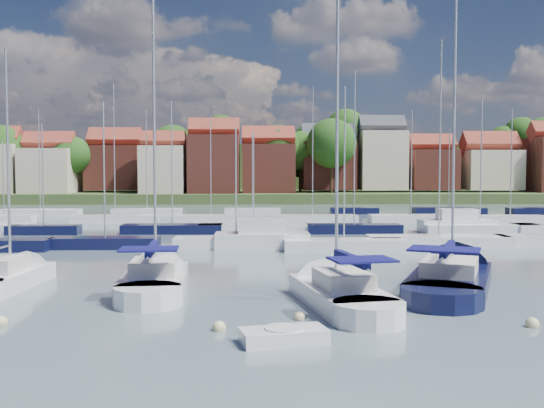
{
  "coord_description": "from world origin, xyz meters",
  "views": [
    {
      "loc": [
        -5.96,
        -25.06,
        5.71
      ],
      "look_at": [
        -4.76,
        14.0,
        3.66
      ],
      "focal_mm": 40.0,
      "sensor_mm": 36.0,
      "label": 1
    }
  ],
  "objects": [
    {
      "name": "sailboat_far",
      "position": [
        -18.17,
        6.14,
        0.34
      ],
      "size": [
        3.2,
        9.77,
        12.84
      ],
      "rotation": [
        0.0,
        0.0,
        1.5
      ],
      "color": "silver",
      "rests_on": "ground"
    },
    {
      "name": "marina_field",
      "position": [
        1.91,
        35.15,
        0.43
      ],
      "size": [
        79.62,
        41.41,
        15.93
      ],
      "color": "silver",
      "rests_on": "ground"
    },
    {
      "name": "sailboat_left",
      "position": [
        -10.86,
        5.6,
        0.36
      ],
      "size": [
        3.82,
        11.44,
        15.3
      ],
      "rotation": [
        0.0,
        0.0,
        1.65
      ],
      "color": "silver",
      "rests_on": "ground"
    },
    {
      "name": "sailboat_centre",
      "position": [
        -2.48,
        1.78,
        0.36
      ],
      "size": [
        4.75,
        11.02,
        14.57
      ],
      "rotation": [
        0.0,
        0.0,
        1.76
      ],
      "color": "silver",
      "rests_on": "ground"
    },
    {
      "name": "tender",
      "position": [
        -4.95,
        -5.1,
        0.24
      ],
      "size": [
        3.09,
        1.94,
        0.62
      ],
      "rotation": [
        0.0,
        0.0,
        0.23
      ],
      "color": "silver",
      "rests_on": "ground"
    },
    {
      "name": "buoy_d",
      "position": [
        4.34,
        -3.27,
        0.0
      ],
      "size": [
        0.51,
        0.51,
        0.51
      ],
      "primitive_type": "sphere",
      "color": "beige",
      "rests_on": "ground"
    },
    {
      "name": "far_shore_town",
      "position": [
        2.23,
        132.67,
        4.61
      ],
      "size": [
        212.46,
        90.0,
        22.27
      ],
      "color": "#435028",
      "rests_on": "ground"
    },
    {
      "name": "buoy_b",
      "position": [
        -7.21,
        -3.41,
        0.0
      ],
      "size": [
        0.5,
        0.5,
        0.5
      ],
      "primitive_type": "sphere",
      "color": "beige",
      "rests_on": "ground"
    },
    {
      "name": "ground",
      "position": [
        0.0,
        40.0,
        0.0
      ],
      "size": [
        260.0,
        260.0,
        0.0
      ],
      "primitive_type": "plane",
      "color": "#43545B",
      "rests_on": "ground"
    },
    {
      "name": "sailboat_navy",
      "position": [
        4.4,
        5.66,
        0.35
      ],
      "size": [
        8.48,
        13.56,
        18.28
      ],
      "rotation": [
        0.0,
        0.0,
        1.16
      ],
      "color": "black",
      "rests_on": "ground"
    },
    {
      "name": "buoy_a",
      "position": [
        -15.42,
        -2.35,
        0.0
      ],
      "size": [
        0.48,
        0.48,
        0.48
      ],
      "primitive_type": "sphere",
      "color": "beige",
      "rests_on": "ground"
    },
    {
      "name": "buoy_c",
      "position": [
        -4.19,
        -1.9,
        0.0
      ],
      "size": [
        0.43,
        0.43,
        0.43
      ],
      "primitive_type": "sphere",
      "color": "beige",
      "rests_on": "ground"
    },
    {
      "name": "buoy_e",
      "position": [
        2.47,
        6.21,
        0.0
      ],
      "size": [
        0.43,
        0.43,
        0.43
      ],
      "primitive_type": "sphere",
      "color": "beige",
      "rests_on": "ground"
    }
  ]
}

